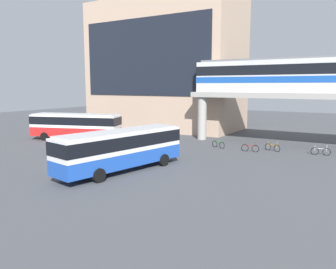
% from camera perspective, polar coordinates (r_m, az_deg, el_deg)
% --- Properties ---
extents(ground_plane, '(120.00, 120.00, 0.00)m').
position_cam_1_polar(ground_plane, '(36.21, -1.59, -2.34)').
color(ground_plane, '#47494F').
extents(station_building, '(23.05, 11.41, 19.29)m').
position_cam_1_polar(station_building, '(53.93, -0.49, 11.43)').
color(station_building, tan).
rests_on(station_building, ground_plane).
extents(elevated_platform, '(26.87, 5.51, 5.84)m').
position_cam_1_polar(elevated_platform, '(40.27, 23.00, 5.10)').
color(elevated_platform, '#9E9B93').
rests_on(elevated_platform, ground_plane).
extents(train, '(24.77, 2.96, 3.84)m').
position_cam_1_polar(train, '(40.40, 21.85, 9.31)').
color(train, silver).
rests_on(train, elevated_platform).
extents(bus_main, '(4.54, 11.32, 3.22)m').
position_cam_1_polar(bus_main, '(26.51, -7.85, -1.94)').
color(bus_main, '#1E4CB2').
rests_on(bus_main, ground_plane).
extents(bus_secondary, '(11.28, 5.86, 3.22)m').
position_cam_1_polar(bus_secondary, '(42.97, -15.25, 1.73)').
color(bus_secondary, red).
rests_on(bus_secondary, ground_plane).
extents(bicycle_orange, '(1.70, 0.66, 1.04)m').
position_cam_1_polar(bicycle_orange, '(36.28, 17.09, -2.10)').
color(bicycle_orange, black).
rests_on(bicycle_orange, ground_plane).
extents(bicycle_silver, '(1.78, 0.34, 1.04)m').
position_cam_1_polar(bicycle_silver, '(35.81, 24.20, -2.60)').
color(bicycle_silver, black).
rests_on(bicycle_silver, ground_plane).
extents(bicycle_red, '(1.79, 0.26, 1.04)m').
position_cam_1_polar(bicycle_red, '(35.36, 13.60, -2.23)').
color(bicycle_red, black).
rests_on(bicycle_red, ground_plane).
extents(bicycle_green, '(1.70, 0.68, 1.04)m').
position_cam_1_polar(bicycle_green, '(36.86, 8.43, -1.66)').
color(bicycle_green, black).
rests_on(bicycle_green, ground_plane).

